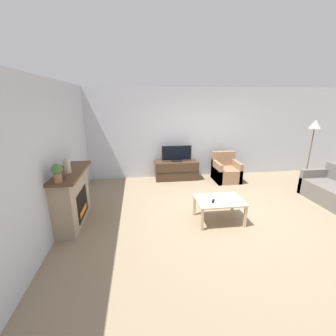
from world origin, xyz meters
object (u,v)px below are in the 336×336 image
(potted_plant, at_px, (57,172))
(armchair, at_px, (226,171))
(tv_stand, at_px, (176,170))
(fireplace, at_px, (72,197))
(mantel_vase_centre_left, at_px, (67,166))
(tv, at_px, (177,154))
(coffee_table, at_px, (219,202))
(remote, at_px, (213,201))
(mantel_vase_left, at_px, (61,172))
(floor_lamp, at_px, (314,131))

(potted_plant, height_order, armchair, potted_plant)
(tv_stand, bearing_deg, fireplace, -137.42)
(mantel_vase_centre_left, height_order, tv, mantel_vase_centre_left)
(potted_plant, relative_size, coffee_table, 0.33)
(tv_stand, height_order, armchair, armchair)
(potted_plant, xyz_separation_m, armchair, (3.86, 2.53, -0.96))
(mantel_vase_centre_left, distance_m, coffee_table, 2.94)
(coffee_table, distance_m, remote, 0.18)
(fireplace, bearing_deg, armchair, 26.32)
(coffee_table, bearing_deg, remote, -154.77)
(tv_stand, distance_m, armchair, 1.48)
(remote, bearing_deg, mantel_vase_left, -154.24)
(fireplace, distance_m, tv_stand, 3.31)
(fireplace, xyz_separation_m, tv_stand, (2.43, 2.23, -0.26))
(mantel_vase_centre_left, distance_m, remote, 2.79)
(mantel_vase_left, xyz_separation_m, coffee_table, (2.83, 0.09, -0.77))
(potted_plant, bearing_deg, mantel_vase_left, 90.00)
(mantel_vase_left, xyz_separation_m, tv_stand, (2.41, 2.66, -0.89))
(tv_stand, bearing_deg, floor_lamp, -17.78)
(tv, bearing_deg, fireplace, -137.45)
(mantel_vase_centre_left, bearing_deg, potted_plant, -90.00)
(fireplace, distance_m, floor_lamp, 6.06)
(mantel_vase_left, height_order, floor_lamp, floor_lamp)
(remote, relative_size, floor_lamp, 0.08)
(potted_plant, relative_size, floor_lamp, 0.17)
(floor_lamp, bearing_deg, tv_stand, 162.22)
(mantel_vase_centre_left, xyz_separation_m, tv_stand, (2.41, 2.34, -0.91))
(mantel_vase_left, bearing_deg, tv_stand, 47.82)
(coffee_table, relative_size, remote, 6.00)
(mantel_vase_left, bearing_deg, mantel_vase_centre_left, 90.00)
(remote, bearing_deg, fireplace, -163.33)
(mantel_vase_left, height_order, tv_stand, mantel_vase_left)
(potted_plant, bearing_deg, coffee_table, 5.46)
(fireplace, relative_size, coffee_table, 1.56)
(fireplace, bearing_deg, mantel_vase_centre_left, -81.16)
(mantel_vase_left, bearing_deg, potted_plant, -90.00)
(potted_plant, distance_m, tv_stand, 3.85)
(potted_plant, xyz_separation_m, coffee_table, (2.83, 0.27, -0.83))
(fireplace, distance_m, mantel_vase_centre_left, 0.66)
(mantel_vase_left, relative_size, coffee_table, 0.27)
(fireplace, height_order, mantel_vase_left, mantel_vase_left)
(potted_plant, distance_m, coffee_table, 2.96)
(tv, height_order, armchair, tv)
(mantel_vase_left, distance_m, tv_stand, 3.70)
(fireplace, height_order, mantel_vase_centre_left, mantel_vase_centre_left)
(mantel_vase_left, bearing_deg, fireplace, 92.23)
(floor_lamp, bearing_deg, mantel_vase_left, -165.07)
(mantel_vase_left, distance_m, remote, 2.77)
(fireplace, bearing_deg, potted_plant, -88.43)
(coffee_table, bearing_deg, tv_stand, 99.11)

